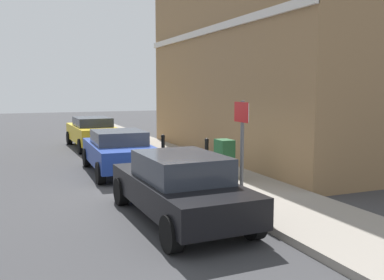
# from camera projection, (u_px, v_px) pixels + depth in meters

# --- Properties ---
(ground) EXTENTS (80.00, 80.00, 0.00)m
(ground) POSITION_uv_depth(u_px,v_px,m) (164.00, 192.00, 11.31)
(ground) COLOR #38383A
(sidewalk) EXTENTS (2.44, 30.00, 0.15)m
(sidewalk) POSITION_uv_depth(u_px,v_px,m) (162.00, 153.00, 17.56)
(sidewalk) COLOR gray
(sidewalk) RESTS_ON ground
(corner_building) EXTENTS (6.70, 12.44, 8.51)m
(corner_building) POSITION_uv_depth(u_px,v_px,m) (283.00, 49.00, 17.16)
(corner_building) COLOR olive
(corner_building) RESTS_ON ground
(car_black) EXTENTS (1.89, 4.37, 1.40)m
(car_black) POSITION_uv_depth(u_px,v_px,m) (179.00, 186.00, 8.83)
(car_black) COLOR black
(car_black) RESTS_ON ground
(car_blue) EXTENTS (1.98, 4.09, 1.37)m
(car_blue) POSITION_uv_depth(u_px,v_px,m) (119.00, 151.00, 13.82)
(car_blue) COLOR navy
(car_blue) RESTS_ON ground
(car_yellow) EXTENTS (1.87, 4.46, 1.41)m
(car_yellow) POSITION_uv_depth(u_px,v_px,m) (92.00, 132.00, 19.57)
(car_yellow) COLOR gold
(car_yellow) RESTS_ON ground
(utility_cabinet) EXTENTS (0.46, 0.61, 1.15)m
(utility_cabinet) POSITION_uv_depth(u_px,v_px,m) (224.00, 161.00, 12.02)
(utility_cabinet) COLOR #1E4C28
(utility_cabinet) RESTS_ON sidewalk
(bollard_near_cabinet) EXTENTS (0.14, 0.14, 1.04)m
(bollard_near_cabinet) POSITION_uv_depth(u_px,v_px,m) (207.00, 153.00, 13.34)
(bollard_near_cabinet) COLOR black
(bollard_near_cabinet) RESTS_ON sidewalk
(bollard_far_kerb) EXTENTS (0.14, 0.14, 1.04)m
(bollard_far_kerb) POSITION_uv_depth(u_px,v_px,m) (163.00, 149.00, 14.38)
(bollard_far_kerb) COLOR black
(bollard_far_kerb) RESTS_ON sidewalk
(street_sign) EXTENTS (0.08, 0.60, 2.30)m
(street_sign) POSITION_uv_depth(u_px,v_px,m) (242.00, 137.00, 9.44)
(street_sign) COLOR #59595B
(street_sign) RESTS_ON sidewalk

